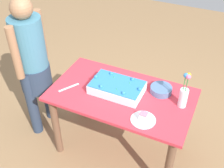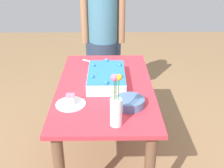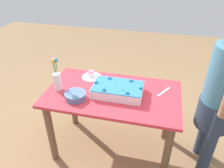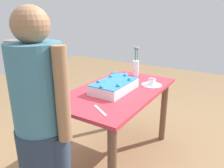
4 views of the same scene
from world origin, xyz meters
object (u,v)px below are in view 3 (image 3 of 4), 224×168
at_px(sheet_cake, 118,90).
at_px(fruit_bowl, 75,96).
at_px(cake_knife, 164,92).
at_px(person_standing, 221,95).
at_px(serving_plate_with_slice, 91,76).
at_px(flower_vase, 57,78).

distance_m(sheet_cake, fruit_bowl, 0.39).
xyz_separation_m(cake_knife, person_standing, (0.46, -0.10, 0.11)).
bearing_deg(fruit_bowl, serving_plate_with_slice, 86.43).
bearing_deg(fruit_bowl, flower_vase, 155.28).
xyz_separation_m(flower_vase, person_standing, (1.46, 0.10, -0.02)).
height_order(sheet_cake, flower_vase, flower_vase).
relative_size(flower_vase, fruit_bowl, 1.74).
height_order(cake_knife, flower_vase, flower_vase).
distance_m(sheet_cake, serving_plate_with_slice, 0.41).
bearing_deg(flower_vase, cake_knife, 11.01).
bearing_deg(fruit_bowl, person_standing, 8.85).
xyz_separation_m(serving_plate_with_slice, cake_knife, (0.76, -0.10, -0.02)).
bearing_deg(cake_knife, serving_plate_with_slice, -66.52).
relative_size(sheet_cake, serving_plate_with_slice, 2.28).
bearing_deg(serving_plate_with_slice, cake_knife, -7.83).
xyz_separation_m(sheet_cake, fruit_bowl, (-0.36, -0.16, -0.02)).
distance_m(cake_knife, fruit_bowl, 0.83).
bearing_deg(serving_plate_with_slice, sheet_cake, -35.47).
bearing_deg(flower_vase, person_standing, 3.76).
height_order(flower_vase, person_standing, person_standing).
height_order(sheet_cake, person_standing, person_standing).
relative_size(serving_plate_with_slice, person_standing, 0.14).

